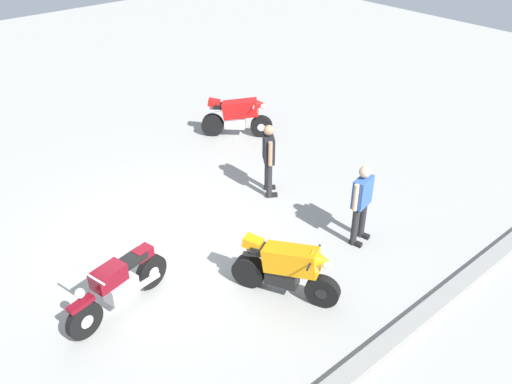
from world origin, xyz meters
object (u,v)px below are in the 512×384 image
motorcycle_red_sportbike (237,116)px  person_in_blue_shirt (362,200)px  motorcycle_maroon_cruiser (119,285)px  motorcycle_orange_sportbike (286,268)px  person_in_black_shirt (269,155)px

motorcycle_red_sportbike → person_in_blue_shirt: 5.44m
motorcycle_maroon_cruiser → motorcycle_orange_sportbike: bearing=133.5°
motorcycle_orange_sportbike → motorcycle_maroon_cruiser: motorcycle_orange_sportbike is taller
person_in_blue_shirt → motorcycle_orange_sportbike: bearing=-97.2°
motorcycle_red_sportbike → person_in_black_shirt: bearing=-71.3°
person_in_blue_shirt → person_in_black_shirt: person_in_black_shirt is taller
motorcycle_red_sportbike → person_in_blue_shirt: person_in_blue_shirt is taller
motorcycle_red_sportbike → person_in_blue_shirt: size_ratio=0.90×
motorcycle_red_sportbike → person_in_blue_shirt: bearing=-58.2°
motorcycle_orange_sportbike → motorcycle_maroon_cruiser: bearing=-149.8°
motorcycle_red_sportbike → person_in_blue_shirt: (1.21, 5.29, 0.37)m
person_in_blue_shirt → motorcycle_maroon_cruiser: bearing=-119.2°
motorcycle_maroon_cruiser → person_in_black_shirt: 4.53m
person_in_blue_shirt → person_in_black_shirt: 2.50m
person_in_black_shirt → motorcycle_maroon_cruiser: bearing=-130.5°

